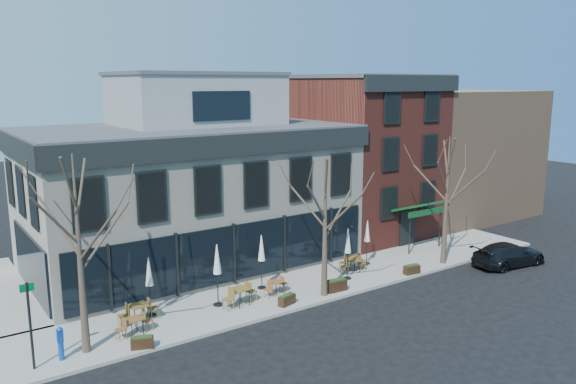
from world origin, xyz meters
TOP-DOWN VIEW (x-y plane):
  - ground at (0.00, 0.00)m, footprint 120.00×120.00m
  - sidewalk_front at (3.25, -2.15)m, footprint 33.50×4.70m
  - corner_building at (0.07, 5.07)m, footprint 18.39×10.39m
  - red_brick_building at (13.00, 4.98)m, footprint 8.20×11.78m
  - bg_building at (23.00, 6.00)m, footprint 12.00×12.00m
  - tree_corner at (-8.49, -3.20)m, footprint 3.93×3.98m
  - tree_mid at (3.01, -3.90)m, footprint 3.50×3.55m
  - tree_right at (12.01, -3.90)m, footprint 3.72×3.77m
  - sign_pole at (-10.50, -3.50)m, footprint 0.50×0.10m
  - parked_sedan at (15.11, -6.16)m, footprint 4.97×2.56m
  - call_box at (-9.48, -3.35)m, footprint 0.27×0.27m
  - cafe_set_0 at (-6.40, -2.83)m, footprint 1.71×0.78m
  - cafe_set_1 at (-5.79, -1.71)m, footprint 1.87×0.76m
  - cafe_set_2 at (-1.12, -2.61)m, footprint 2.00×0.91m
  - cafe_set_3 at (1.10, -2.39)m, footprint 1.59×0.74m
  - cafe_set_4 at (6.55, -2.06)m, footprint 1.62×0.71m
  - cafe_set_5 at (6.88, -1.62)m, footprint 1.67×0.88m
  - umbrella_0 at (-5.09, -1.33)m, footprint 0.44×0.44m
  - umbrella_1 at (-1.99, -2.02)m, footprint 0.49×0.49m
  - umbrella_2 at (0.94, -1.30)m, footprint 0.46×0.46m
  - umbrella_3 at (5.52, -2.75)m, footprint 0.45×0.45m
  - umbrella_4 at (8.12, -1.47)m, footprint 0.42×0.42m
  - planter_0 at (-6.58, -4.20)m, footprint 0.97×0.67m
  - planter_1 at (0.75, -3.85)m, footprint 0.98×0.59m
  - planter_2 at (3.85, -3.81)m, footprint 1.14×0.53m
  - planter_3 at (9.00, -4.20)m, footprint 0.98×0.49m

SIDE VIEW (x-z plane):
  - ground at x=0.00m, z-range 0.00..0.00m
  - sidewalk_front at x=3.25m, z-range 0.00..0.15m
  - planter_0 at x=-6.58m, z-range 0.15..0.65m
  - planter_1 at x=0.75m, z-range 0.15..0.66m
  - planter_3 at x=9.00m, z-range 0.15..0.68m
  - planter_2 at x=3.85m, z-range 0.15..0.77m
  - cafe_set_3 at x=1.10m, z-range 0.16..0.98m
  - cafe_set_4 at x=6.55m, z-range 0.16..1.00m
  - cafe_set_5 at x=6.88m, z-range 0.16..1.02m
  - cafe_set_0 at x=-6.40m, z-range 0.16..1.04m
  - cafe_set_1 at x=-5.79m, z-range 0.16..1.15m
  - cafe_set_2 at x=-1.12m, z-range 0.16..1.19m
  - parked_sedan at x=15.11m, z-range 0.00..1.38m
  - call_box at x=-9.48m, z-range 0.19..1.57m
  - umbrella_4 at x=8.12m, z-range 0.69..3.31m
  - sign_pole at x=-10.50m, z-range 0.37..3.77m
  - umbrella_0 at x=-5.09m, z-range 0.72..3.50m
  - umbrella_3 at x=5.52m, z-range 0.73..3.53m
  - umbrella_2 at x=0.94m, z-range 0.74..3.59m
  - umbrella_1 at x=-1.99m, z-range 0.77..3.81m
  - tree_mid at x=3.01m, z-range 0.27..7.31m
  - tree_right at x=12.01m, z-range 0.28..7.76m
  - tree_corner at x=-8.49m, z-range 0.29..8.21m
  - corner_building at x=0.07m, z-range -0.83..10.27m
  - bg_building at x=23.00m, z-range 0.00..10.00m
  - red_brick_building at x=13.00m, z-range 0.05..11.22m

